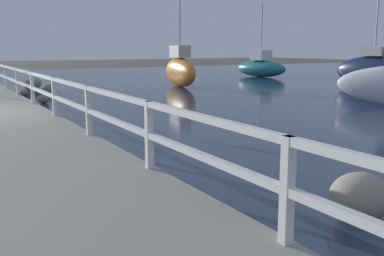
{
  "coord_description": "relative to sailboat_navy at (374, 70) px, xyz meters",
  "views": [
    {
      "loc": [
        -0.62,
        -13.19,
        2.02
      ],
      "look_at": [
        5.09,
        -3.19,
        -0.05
      ],
      "focal_mm": 42.0,
      "sensor_mm": 36.0,
      "label": 1
    }
  ],
  "objects": [
    {
      "name": "railing",
      "position": [
        -17.05,
        -2.37,
        0.09
      ],
      "size": [
        0.1,
        32.5,
        0.98
      ],
      "color": "white",
      "rests_on": "dock_walkway"
    },
    {
      "name": "boulder_mid_strip",
      "position": [
        -15.73,
        6.61,
        -0.59
      ],
      "size": [
        0.73,
        0.66,
        0.55
      ],
      "color": "slate",
      "rests_on": "ground"
    },
    {
      "name": "boulder_far_strip",
      "position": [
        -16.48,
        4.17,
        -0.72
      ],
      "size": [
        0.39,
        0.35,
        0.29
      ],
      "color": "slate",
      "rests_on": "ground"
    },
    {
      "name": "boulder_near_dock",
      "position": [
        -15.52,
        7.38,
        -0.57
      ],
      "size": [
        0.8,
        0.72,
        0.6
      ],
      "color": "gray",
      "rests_on": "ground"
    },
    {
      "name": "boulder_downstream",
      "position": [
        -15.38,
        4.64,
        -0.65
      ],
      "size": [
        0.58,
        0.52,
        0.43
      ],
      "color": "slate",
      "rests_on": "ground"
    },
    {
      "name": "boulder_water_edge",
      "position": [
        -15.42,
        -12.15,
        -0.58
      ],
      "size": [
        0.76,
        0.69,
        0.57
      ],
      "color": "gray",
      "rests_on": "ground"
    },
    {
      "name": "boulder_upstream",
      "position": [
        -16.3,
        1.29,
        -0.71
      ],
      "size": [
        0.41,
        0.37,
        0.31
      ],
      "color": "slate",
      "rests_on": "ground"
    },
    {
      "name": "sailboat_navy",
      "position": [
        0.0,
        0.0,
        0.0
      ],
      "size": [
        1.57,
        4.52,
        5.93
      ],
      "rotation": [
        0.0,
        0.0,
        0.1
      ],
      "color": "#192347",
      "rests_on": "water_surface"
    },
    {
      "name": "sailboat_teal",
      "position": [
        -0.02,
        9.26,
        -0.19
      ],
      "size": [
        2.16,
        4.46,
        4.97
      ],
      "rotation": [
        0.0,
        0.0,
        0.15
      ],
      "color": "#1E707A",
      "rests_on": "water_surface"
    },
    {
      "name": "sailboat_orange",
      "position": [
        -8.59,
        5.11,
        0.03
      ],
      "size": [
        1.79,
        4.46,
        7.98
      ],
      "rotation": [
        0.0,
        0.0,
        -0.2
      ],
      "color": "orange",
      "rests_on": "water_surface"
    }
  ]
}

